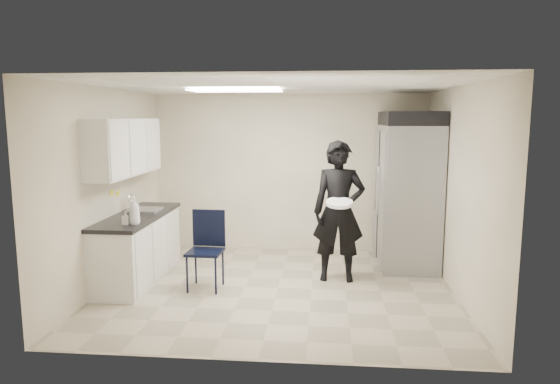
# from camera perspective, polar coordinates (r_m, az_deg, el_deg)

# --- Properties ---
(floor) EXTENTS (4.50, 4.50, 0.00)m
(floor) POSITION_cam_1_polar(r_m,az_deg,el_deg) (6.66, -0.23, -10.90)
(floor) COLOR tan
(floor) RESTS_ON ground
(ceiling) EXTENTS (4.50, 4.50, 0.00)m
(ceiling) POSITION_cam_1_polar(r_m,az_deg,el_deg) (6.29, -0.24, 12.02)
(ceiling) COLOR white
(ceiling) RESTS_ON back_wall
(back_wall) EXTENTS (4.50, 0.00, 4.50)m
(back_wall) POSITION_cam_1_polar(r_m,az_deg,el_deg) (8.33, 1.07, 2.22)
(back_wall) COLOR beige
(back_wall) RESTS_ON floor
(left_wall) EXTENTS (0.00, 4.00, 4.00)m
(left_wall) POSITION_cam_1_polar(r_m,az_deg,el_deg) (6.93, -19.08, 0.46)
(left_wall) COLOR beige
(left_wall) RESTS_ON floor
(right_wall) EXTENTS (0.00, 4.00, 4.00)m
(right_wall) POSITION_cam_1_polar(r_m,az_deg,el_deg) (6.53, 19.82, -0.05)
(right_wall) COLOR beige
(right_wall) RESTS_ON floor
(ceiling_panel) EXTENTS (1.20, 0.60, 0.02)m
(ceiling_panel) POSITION_cam_1_polar(r_m,az_deg,el_deg) (6.77, -5.08, 11.49)
(ceiling_panel) COLOR white
(ceiling_panel) RESTS_ON ceiling
(lower_counter) EXTENTS (0.60, 1.90, 0.86)m
(lower_counter) POSITION_cam_1_polar(r_m,az_deg,el_deg) (7.17, -15.89, -6.24)
(lower_counter) COLOR silver
(lower_counter) RESTS_ON floor
(countertop) EXTENTS (0.64, 1.95, 0.05)m
(countertop) POSITION_cam_1_polar(r_m,az_deg,el_deg) (7.07, -16.04, -2.67)
(countertop) COLOR black
(countertop) RESTS_ON lower_counter
(sink) EXTENTS (0.42, 0.40, 0.14)m
(sink) POSITION_cam_1_polar(r_m,az_deg,el_deg) (7.29, -15.18, -2.42)
(sink) COLOR gray
(sink) RESTS_ON countertop
(faucet) EXTENTS (0.02, 0.02, 0.24)m
(faucet) POSITION_cam_1_polar(r_m,az_deg,el_deg) (7.34, -16.69, -1.22)
(faucet) COLOR silver
(faucet) RESTS_ON countertop
(upper_cabinets) EXTENTS (0.35, 1.80, 0.75)m
(upper_cabinets) POSITION_cam_1_polar(r_m,az_deg,el_deg) (7.00, -17.31, 4.94)
(upper_cabinets) COLOR silver
(upper_cabinets) RESTS_ON left_wall
(towel_dispenser) EXTENTS (0.22, 0.30, 0.35)m
(towel_dispenser) POSITION_cam_1_polar(r_m,az_deg,el_deg) (8.10, -14.58, 4.04)
(towel_dispenser) COLOR black
(towel_dispenser) RESTS_ON left_wall
(notice_sticker_left) EXTENTS (0.00, 0.12, 0.07)m
(notice_sticker_left) POSITION_cam_1_polar(r_m,az_deg,el_deg) (7.03, -18.68, -0.07)
(notice_sticker_left) COLOR yellow
(notice_sticker_left) RESTS_ON left_wall
(notice_sticker_right) EXTENTS (0.00, 0.12, 0.07)m
(notice_sticker_right) POSITION_cam_1_polar(r_m,az_deg,el_deg) (7.22, -18.02, -0.15)
(notice_sticker_right) COLOR yellow
(notice_sticker_right) RESTS_ON left_wall
(commercial_fridge) EXTENTS (0.80, 1.35, 2.10)m
(commercial_fridge) POSITION_cam_1_polar(r_m,az_deg,el_deg) (7.72, 14.35, -0.43)
(commercial_fridge) COLOR gray
(commercial_fridge) RESTS_ON floor
(fridge_compressor) EXTENTS (0.80, 1.35, 0.20)m
(fridge_compressor) POSITION_cam_1_polar(r_m,az_deg,el_deg) (7.63, 14.67, 8.13)
(fridge_compressor) COLOR black
(fridge_compressor) RESTS_ON commercial_fridge
(folding_chair) EXTENTS (0.46, 0.46, 0.99)m
(folding_chair) POSITION_cam_1_polar(r_m,az_deg,el_deg) (6.56, -8.57, -6.80)
(folding_chair) COLOR black
(folding_chair) RESTS_ON floor
(man_tuxedo) EXTENTS (0.70, 0.47, 1.91)m
(man_tuxedo) POSITION_cam_1_polar(r_m,az_deg,el_deg) (6.80, 6.73, -2.22)
(man_tuxedo) COLOR black
(man_tuxedo) RESTS_ON floor
(bucket_lid) EXTENTS (0.35, 0.35, 0.04)m
(bucket_lid) POSITION_cam_1_polar(r_m,az_deg,el_deg) (6.53, 6.81, -1.25)
(bucket_lid) COLOR white
(bucket_lid) RESTS_ON man_tuxedo
(soap_bottle_a) EXTENTS (0.15, 0.15, 0.34)m
(soap_bottle_a) POSITION_cam_1_polar(r_m,az_deg,el_deg) (6.40, -16.30, -2.05)
(soap_bottle_a) COLOR white
(soap_bottle_a) RESTS_ON countertop
(soap_bottle_b) EXTENTS (0.08, 0.08, 0.17)m
(soap_bottle_b) POSITION_cam_1_polar(r_m,az_deg,el_deg) (6.42, -17.24, -2.85)
(soap_bottle_b) COLOR #B1AFBC
(soap_bottle_b) RESTS_ON countertop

